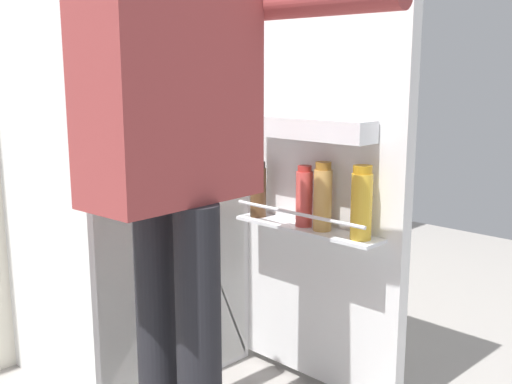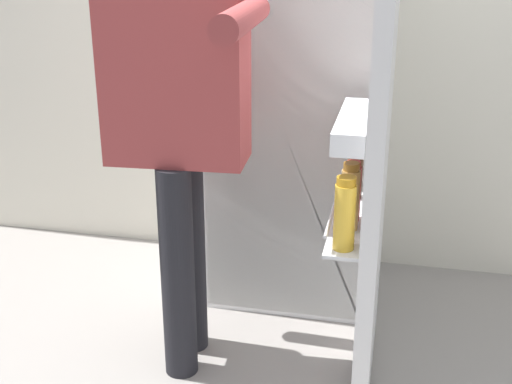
# 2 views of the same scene
# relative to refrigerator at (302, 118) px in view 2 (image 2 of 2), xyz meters

# --- Properties ---
(ground_plane) EXTENTS (5.64, 5.64, 0.00)m
(ground_plane) POSITION_rel_refrigerator_xyz_m (-0.03, -0.49, -0.80)
(ground_plane) COLOR gray
(refrigerator) EXTENTS (0.74, 1.27, 1.61)m
(refrigerator) POSITION_rel_refrigerator_xyz_m (0.00, 0.00, 0.00)
(refrigerator) COLOR white
(refrigerator) RESTS_ON ground_plane
(person) EXTENTS (0.57, 0.76, 1.60)m
(person) POSITION_rel_refrigerator_xyz_m (-0.32, -0.61, 0.16)
(person) COLOR black
(person) RESTS_ON ground_plane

